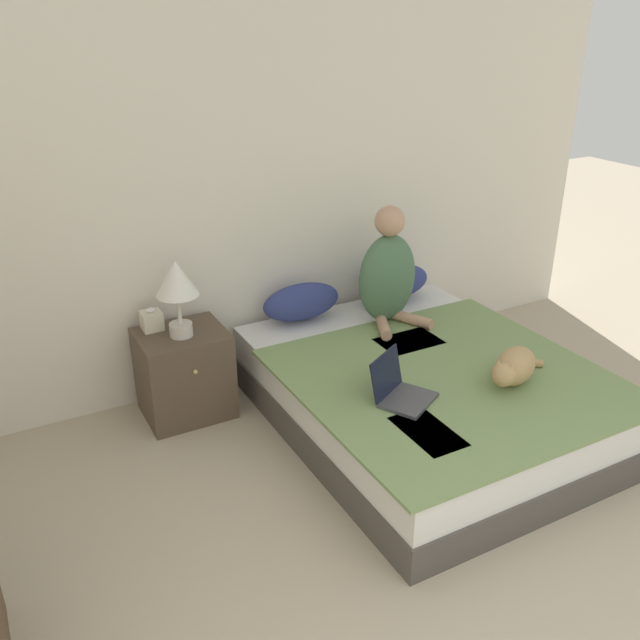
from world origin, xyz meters
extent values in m
cube|color=silver|center=(0.00, 3.74, 1.27)|extent=(5.33, 0.05, 2.55)
cube|color=#4C4742|center=(0.52, 2.65, 0.10)|extent=(1.64, 2.06, 0.20)
cube|color=silver|center=(0.52, 2.65, 0.30)|extent=(1.61, 2.03, 0.21)
cube|color=#758E56|center=(0.52, 2.45, 0.41)|extent=(1.69, 1.65, 0.02)
cube|color=#5B9384|center=(0.09, 2.06, 0.42)|extent=(0.22, 0.39, 0.01)
cube|color=#5B9384|center=(0.59, 2.92, 0.42)|extent=(0.38, 0.27, 0.01)
ellipsoid|color=navy|center=(0.15, 3.53, 0.55)|extent=(0.54, 0.23, 0.24)
ellipsoid|color=navy|center=(0.89, 3.53, 0.55)|extent=(0.54, 0.23, 0.24)
ellipsoid|color=#476B4C|center=(0.64, 3.26, 0.72)|extent=(0.41, 0.22, 0.59)
sphere|color=tan|center=(0.64, 3.26, 1.10)|extent=(0.19, 0.19, 0.19)
cylinder|color=tan|center=(0.52, 3.11, 0.46)|extent=(0.18, 0.29, 0.07)
cylinder|color=tan|center=(0.75, 3.11, 0.46)|extent=(0.18, 0.29, 0.07)
ellipsoid|color=tan|center=(0.80, 2.23, 0.52)|extent=(0.38, 0.32, 0.20)
sphere|color=tan|center=(0.64, 2.15, 0.55)|extent=(0.13, 0.13, 0.13)
cone|color=tan|center=(0.65, 2.12, 0.60)|extent=(0.06, 0.06, 0.06)
cone|color=tan|center=(0.62, 2.18, 0.60)|extent=(0.06, 0.06, 0.06)
cylinder|color=tan|center=(0.99, 2.33, 0.45)|extent=(0.17, 0.13, 0.04)
cube|color=#424247|center=(0.17, 2.33, 0.43)|extent=(0.36, 0.34, 0.02)
cube|color=black|center=(0.10, 2.45, 0.55)|extent=(0.28, 0.19, 0.22)
cube|color=brown|center=(-0.69, 3.45, 0.28)|extent=(0.52, 0.44, 0.55)
sphere|color=tan|center=(-0.69, 3.22, 0.40)|extent=(0.03, 0.03, 0.03)
cylinder|color=beige|center=(-0.70, 3.41, 0.59)|extent=(0.14, 0.14, 0.08)
cylinder|color=beige|center=(-0.70, 3.41, 0.72)|extent=(0.02, 0.02, 0.18)
cone|color=white|center=(-0.70, 3.41, 0.91)|extent=(0.25, 0.25, 0.21)
cube|color=beige|center=(-0.83, 3.58, 0.61)|extent=(0.12, 0.12, 0.11)
ellipsoid|color=white|center=(-0.83, 3.58, 0.68)|extent=(0.06, 0.04, 0.03)
camera|label=1|loc=(-1.69, -0.12, 2.29)|focal=38.00mm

